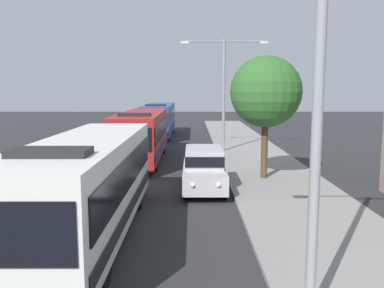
{
  "coord_description": "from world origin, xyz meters",
  "views": [
    {
      "loc": [
        1.87,
        -0.12,
        4.53
      ],
      "look_at": [
        1.94,
        17.21,
        2.14
      ],
      "focal_mm": 37.55,
      "sensor_mm": 36.0,
      "label": 1
    }
  ],
  "objects_px": {
    "streetlamp_near": "(319,29)",
    "bus_middle": "(157,119)",
    "white_suv": "(202,167)",
    "streetlamp_mid": "(222,82)",
    "bus_lead": "(87,183)",
    "roadside_tree": "(264,92)",
    "bus_second_in_line": "(140,134)"
  },
  "relations": [
    {
      "from": "streetlamp_near",
      "to": "bus_middle",
      "type": "bearing_deg",
      "value": 99.81
    },
    {
      "from": "white_suv",
      "to": "streetlamp_mid",
      "type": "distance_m",
      "value": 11.58
    },
    {
      "from": "streetlamp_near",
      "to": "bus_lead",
      "type": "bearing_deg",
      "value": 138.31
    },
    {
      "from": "bus_middle",
      "to": "roadside_tree",
      "type": "distance_m",
      "value": 20.2
    },
    {
      "from": "streetlamp_mid",
      "to": "roadside_tree",
      "type": "xyz_separation_m",
      "value": [
        1.33,
        -8.93,
        -0.61
      ]
    },
    {
      "from": "white_suv",
      "to": "bus_second_in_line",
      "type": "bearing_deg",
      "value": 116.13
    },
    {
      "from": "roadside_tree",
      "to": "bus_second_in_line",
      "type": "bearing_deg",
      "value": 139.63
    },
    {
      "from": "bus_lead",
      "to": "streetlamp_mid",
      "type": "distance_m",
      "value": 17.65
    },
    {
      "from": "streetlamp_near",
      "to": "roadside_tree",
      "type": "height_order",
      "value": "streetlamp_near"
    },
    {
      "from": "bus_lead",
      "to": "bus_middle",
      "type": "relative_size",
      "value": 0.91
    },
    {
      "from": "bus_lead",
      "to": "white_suv",
      "type": "relative_size",
      "value": 2.23
    },
    {
      "from": "bus_lead",
      "to": "bus_second_in_line",
      "type": "xyz_separation_m",
      "value": [
        0.0,
        13.27,
        0.0
      ]
    },
    {
      "from": "bus_lead",
      "to": "bus_middle",
      "type": "bearing_deg",
      "value": 90.0
    },
    {
      "from": "bus_second_in_line",
      "to": "streetlamp_mid",
      "type": "xyz_separation_m",
      "value": [
        5.4,
        3.21,
        3.3
      ]
    },
    {
      "from": "bus_second_in_line",
      "to": "roadside_tree",
      "type": "height_order",
      "value": "roadside_tree"
    },
    {
      "from": "bus_middle",
      "to": "streetlamp_mid",
      "type": "distance_m",
      "value": 11.78
    },
    {
      "from": "bus_second_in_line",
      "to": "streetlamp_near",
      "type": "relative_size",
      "value": 1.2
    },
    {
      "from": "bus_middle",
      "to": "streetlamp_near",
      "type": "relative_size",
      "value": 1.3
    },
    {
      "from": "white_suv",
      "to": "roadside_tree",
      "type": "height_order",
      "value": "roadside_tree"
    },
    {
      "from": "white_suv",
      "to": "streetlamp_near",
      "type": "relative_size",
      "value": 0.53
    },
    {
      "from": "bus_second_in_line",
      "to": "roadside_tree",
      "type": "relative_size",
      "value": 1.79
    },
    {
      "from": "streetlamp_mid",
      "to": "bus_middle",
      "type": "bearing_deg",
      "value": 118.51
    },
    {
      "from": "bus_middle",
      "to": "streetlamp_near",
      "type": "height_order",
      "value": "streetlamp_near"
    },
    {
      "from": "bus_second_in_line",
      "to": "bus_middle",
      "type": "distance_m",
      "value": 13.14
    },
    {
      "from": "white_suv",
      "to": "streetlamp_near",
      "type": "bearing_deg",
      "value": -80.83
    },
    {
      "from": "white_suv",
      "to": "roadside_tree",
      "type": "relative_size",
      "value": 0.79
    },
    {
      "from": "bus_lead",
      "to": "roadside_tree",
      "type": "bearing_deg",
      "value": 48.3
    },
    {
      "from": "bus_middle",
      "to": "streetlamp_mid",
      "type": "relative_size",
      "value": 1.48
    },
    {
      "from": "bus_lead",
      "to": "streetlamp_near",
      "type": "bearing_deg",
      "value": -41.69
    },
    {
      "from": "white_suv",
      "to": "streetlamp_mid",
      "type": "xyz_separation_m",
      "value": [
        1.7,
        10.75,
        3.95
      ]
    },
    {
      "from": "bus_lead",
      "to": "streetlamp_near",
      "type": "relative_size",
      "value": 1.18
    },
    {
      "from": "bus_second_in_line",
      "to": "streetlamp_mid",
      "type": "bearing_deg",
      "value": 30.72
    }
  ]
}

